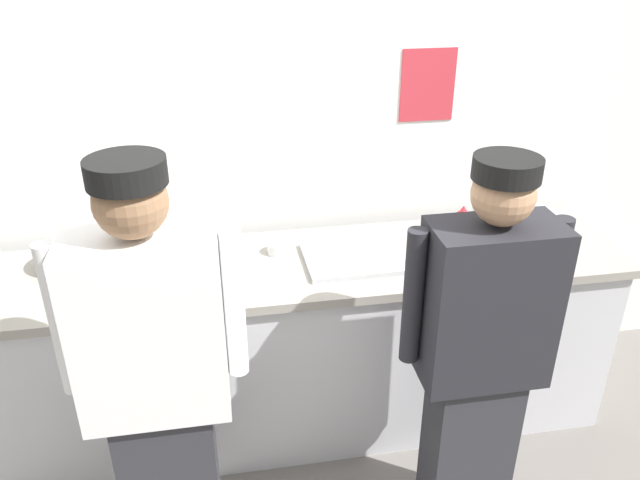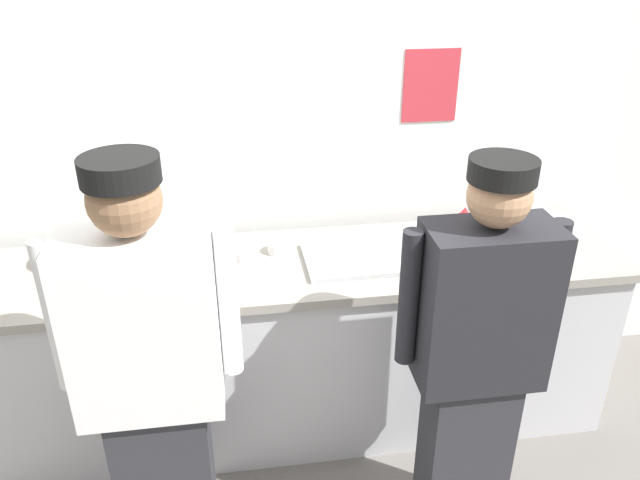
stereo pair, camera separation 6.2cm
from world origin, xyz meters
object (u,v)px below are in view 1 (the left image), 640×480
chef_near_left (158,383)px  chef_center (480,353)px  ramekin_red_sauce (277,248)px  ramekin_orange_sauce (243,255)px  ramekin_yellow_sauce (171,268)px  mixing_bowl_steel (522,230)px  squeeze_bottle_primary (462,226)px  chefs_knife (101,290)px  sheet_tray (351,258)px  plate_stack_front (65,258)px

chef_near_left → chef_center: size_ratio=1.04×
ramekin_red_sauce → ramekin_orange_sauce: bearing=-166.8°
ramekin_yellow_sauce → ramekin_orange_sauce: bearing=10.6°
chef_center → mixing_bowl_steel: bearing=55.4°
chef_center → ramekin_orange_sauce: size_ratio=17.54×
squeeze_bottle_primary → mixing_bowl_steel: bearing=-6.5°
mixing_bowl_steel → ramekin_red_sauce: size_ratio=4.13×
ramekin_orange_sauce → chefs_knife: ramekin_orange_sauce is taller
chefs_knife → sheet_tray: bearing=4.1°
plate_stack_front → sheet_tray: plate_stack_front is taller
ramekin_yellow_sauce → sheet_tray: bearing=-2.3°
ramekin_red_sauce → ramekin_orange_sauce: size_ratio=1.00×
chef_center → sheet_tray: size_ratio=3.92×
chef_near_left → plate_stack_front: chef_near_left is taller
chef_center → ramekin_orange_sauce: (-0.80, 0.76, 0.07)m
plate_stack_front → chefs_knife: plate_stack_front is taller
ramekin_yellow_sauce → chefs_knife: size_ratio=0.33×
chef_near_left → mixing_bowl_steel: 1.77m
chef_near_left → squeeze_bottle_primary: size_ratio=8.51×
plate_stack_front → chef_center: bearing=-27.7°
ramekin_red_sauce → chef_center: bearing=-50.9°
ramekin_orange_sauce → ramekin_yellow_sauce: (-0.31, -0.06, -0.00)m
squeeze_bottle_primary → chefs_knife: bearing=-175.0°
chefs_knife → plate_stack_front: bearing=127.4°
ramekin_orange_sauce → mixing_bowl_steel: bearing=-2.6°
chef_near_left → ramekin_red_sauce: bearing=58.8°
squeeze_bottle_primary → ramekin_yellow_sauce: (-1.31, -0.03, -0.07)m
squeeze_bottle_primary → ramekin_orange_sauce: squeeze_bottle_primary is taller
chef_center → mixing_bowl_steel: (0.48, 0.70, 0.12)m
chef_center → squeeze_bottle_primary: 0.77m
sheet_tray → ramekin_orange_sauce: ramekin_orange_sauce is taller
mixing_bowl_steel → chef_center: bearing=-124.6°
ramekin_yellow_sauce → chefs_knife: ramekin_yellow_sauce is taller
mixing_bowl_steel → ramekin_orange_sauce: mixing_bowl_steel is taller
mixing_bowl_steel → chefs_knife: bearing=-176.7°
sheet_tray → ramekin_yellow_sauce: ramekin_yellow_sauce is taller
ramekin_orange_sauce → ramekin_yellow_sauce: bearing=-169.4°
plate_stack_front → mixing_bowl_steel: size_ratio=0.62×
mixing_bowl_steel → ramekin_yellow_sauce: mixing_bowl_steel is taller
plate_stack_front → sheet_tray: size_ratio=0.57×
ramekin_yellow_sauce → chef_center: bearing=-32.2°
chef_near_left → ramekin_yellow_sauce: (0.02, 0.71, 0.03)m
mixing_bowl_steel → ramekin_red_sauce: 1.13m
ramekin_red_sauce → plate_stack_front: bearing=178.5°
ramekin_orange_sauce → ramekin_yellow_sauce: 0.32m
chef_center → chefs_knife: chef_center is taller
chef_near_left → plate_stack_front: (-0.43, 0.83, 0.06)m
ramekin_orange_sauce → chefs_knife: size_ratio=0.33×
chefs_knife → chef_near_left: bearing=-67.2°
mixing_bowl_steel → squeeze_bottle_primary: squeeze_bottle_primary is taller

